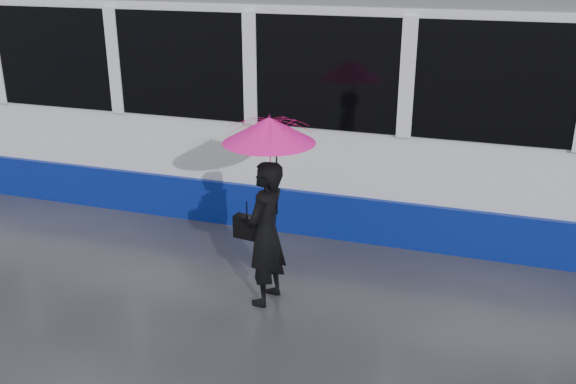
% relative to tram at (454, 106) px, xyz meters
% --- Properties ---
extents(ground, '(90.00, 90.00, 0.00)m').
position_rel_tram_xyz_m(ground, '(-3.06, -2.50, -1.64)').
color(ground, '#27272B').
rests_on(ground, ground).
extents(rails, '(34.00, 1.51, 0.02)m').
position_rel_tram_xyz_m(rails, '(-3.06, -0.00, -1.63)').
color(rails, '#3F3D38').
rests_on(rails, ground).
extents(tram, '(26.00, 2.56, 3.35)m').
position_rel_tram_xyz_m(tram, '(0.00, 0.00, 0.00)').
color(tram, white).
rests_on(tram, ground).
extents(woman, '(0.47, 0.64, 1.61)m').
position_rel_tram_xyz_m(woman, '(-1.64, -3.05, -0.83)').
color(woman, black).
rests_on(woman, ground).
extents(umbrella, '(1.07, 1.07, 1.09)m').
position_rel_tram_xyz_m(umbrella, '(-1.59, -3.05, 0.13)').
color(umbrella, '#FF1591').
rests_on(umbrella, ground).
extents(handbag, '(0.30, 0.16, 0.43)m').
position_rel_tram_xyz_m(handbag, '(-1.86, -3.03, -0.79)').
color(handbag, black).
rests_on(handbag, ground).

